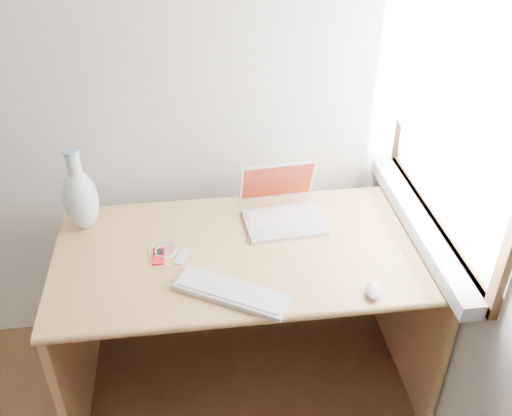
{
  "coord_description": "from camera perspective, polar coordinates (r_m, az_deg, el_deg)",
  "views": [
    {
      "loc": [
        0.85,
        -0.35,
        2.05
      ],
      "look_at": [
        1.07,
        1.35,
        0.88
      ],
      "focal_mm": 40.0,
      "sensor_mm": 36.0,
      "label": 1
    }
  ],
  "objects": [
    {
      "name": "remote",
      "position": [
        2.08,
        -7.51,
        -4.89
      ],
      "size": [
        0.06,
        0.09,
        0.01
      ],
      "primitive_type": "cube",
      "rotation": [
        0.0,
        0.0,
        -0.33
      ],
      "color": "silver",
      "rests_on": "desk"
    },
    {
      "name": "laptop",
      "position": [
        2.23,
        2.76,
        0.02
      ],
      "size": [
        0.32,
        0.27,
        0.21
      ],
      "rotation": [
        0.0,
        0.0,
        0.07
      ],
      "color": "silver",
      "rests_on": "desk"
    },
    {
      "name": "cable_coil",
      "position": [
        2.11,
        -9.27,
        -4.23
      ],
      "size": [
        0.12,
        0.12,
        0.01
      ],
      "primitive_type": "torus",
      "rotation": [
        0.0,
        0.0,
        -0.12
      ],
      "color": "silver",
      "rests_on": "desk"
    },
    {
      "name": "external_keyboard",
      "position": [
        1.91,
        -2.43,
        -8.38
      ],
      "size": [
        0.4,
        0.3,
        0.02
      ],
      "rotation": [
        0.0,
        0.0,
        -0.54
      ],
      "color": "silver",
      "rests_on": "desk"
    },
    {
      "name": "mouse",
      "position": [
        1.94,
        11.67,
        -8.12
      ],
      "size": [
        0.08,
        0.1,
        0.03
      ],
      "primitive_type": "ellipsoid",
      "rotation": [
        0.0,
        0.0,
        -0.3
      ],
      "color": "silver",
      "rests_on": "desk"
    },
    {
      "name": "vase",
      "position": [
        2.23,
        -17.18,
        1.02
      ],
      "size": [
        0.13,
        0.13,
        0.34
      ],
      "color": "white",
      "rests_on": "desk"
    },
    {
      "name": "window",
      "position": [
        2.01,
        19.01,
        9.85
      ],
      "size": [
        0.11,
        0.99,
        1.1
      ],
      "color": "white",
      "rests_on": "right_wall"
    },
    {
      "name": "desk",
      "position": [
        2.3,
        -1.1,
        -6.96
      ],
      "size": [
        1.41,
        0.7,
        0.74
      ],
      "color": "tan",
      "rests_on": "floor"
    },
    {
      "name": "ipod",
      "position": [
        2.09,
        -9.71,
        -4.77
      ],
      "size": [
        0.04,
        0.09,
        0.01
      ],
      "rotation": [
        0.0,
        0.0,
        -0.03
      ],
      "color": "red",
      "rests_on": "desk"
    }
  ]
}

